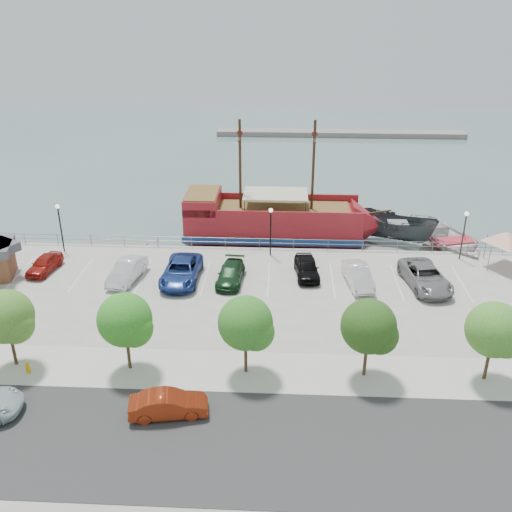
{
  "coord_description": "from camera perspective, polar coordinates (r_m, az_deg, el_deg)",
  "views": [
    {
      "loc": [
        1.02,
        -37.8,
        20.74
      ],
      "look_at": [
        -1.0,
        2.0,
        2.0
      ],
      "focal_mm": 40.0,
      "sensor_mm": 36.0,
      "label": 1
    }
  ],
  "objects": [
    {
      "name": "sidewalk",
      "position": [
        34.69,
        0.66,
        -11.5
      ],
      "size": [
        100.0,
        4.0,
        0.05
      ],
      "primitive_type": "cube",
      "color": "beige",
      "rests_on": "land_slab"
    },
    {
      "name": "tree_b",
      "position": [
        36.4,
        -23.51,
        -5.77
      ],
      "size": [
        3.3,
        3.2,
        5.0
      ],
      "color": "#473321",
      "rests_on": "sidewalk"
    },
    {
      "name": "speedboat",
      "position": [
        54.49,
        19.08,
        1.14
      ],
      "size": [
        7.39,
        8.98,
        1.62
      ],
      "primitive_type": "imported",
      "rotation": [
        0.0,
        0.0,
        0.26
      ],
      "color": "silver",
      "rests_on": "ground"
    },
    {
      "name": "lamp_post_mid",
      "position": [
        47.75,
        1.47,
        3.29
      ],
      "size": [
        0.36,
        0.36,
        4.28
      ],
      "color": "black",
      "rests_on": "land_slab"
    },
    {
      "name": "seawall_railing",
      "position": [
        49.89,
        1.48,
        1.28
      ],
      "size": [
        50.0,
        0.06,
        1.0
      ],
      "color": "slate",
      "rests_on": "land_slab"
    },
    {
      "name": "tree_d",
      "position": [
        32.81,
        -0.82,
        -6.93
      ],
      "size": [
        3.3,
        3.2,
        5.0
      ],
      "color": "#473321",
      "rests_on": "sidewalk"
    },
    {
      "name": "parked_car_a",
      "position": [
        48.9,
        -20.4,
        -0.74
      ],
      "size": [
        2.17,
        4.11,
        1.33
      ],
      "primitive_type": "imported",
      "rotation": [
        0.0,
        0.0,
        -0.16
      ],
      "color": "maroon",
      "rests_on": "land_slab"
    },
    {
      "name": "lamp_post_left",
      "position": [
        51.39,
        -19.06,
        3.49
      ],
      "size": [
        0.36,
        0.36,
        4.28
      ],
      "color": "black",
      "rests_on": "land_slab"
    },
    {
      "name": "dock_mid",
      "position": [
        52.18,
        10.48,
        0.38
      ],
      "size": [
        7.92,
        3.31,
        0.44
      ],
      "primitive_type": "cube",
      "rotation": [
        0.0,
        0.0,
        -0.15
      ],
      "color": "slate",
      "rests_on": "ground"
    },
    {
      "name": "dock_west",
      "position": [
        54.03,
        -14.23,
        0.85
      ],
      "size": [
        6.38,
        2.03,
        0.36
      ],
      "primitive_type": "cube",
      "rotation": [
        0.0,
        0.0,
        -0.04
      ],
      "color": "slate",
      "rests_on": "ground"
    },
    {
      "name": "pirate_ship",
      "position": [
        53.34,
        3.19,
        3.44
      ],
      "size": [
        19.04,
        5.38,
        11.99
      ],
      "rotation": [
        0.0,
        0.0,
        -0.0
      ],
      "color": "maroon",
      "rests_on": "ground"
    },
    {
      "name": "dock_east",
      "position": [
        54.07,
        19.64,
        0.14
      ],
      "size": [
        6.86,
        4.48,
        0.38
      ],
      "primitive_type": "cube",
      "rotation": [
        0.0,
        0.0,
        -0.42
      ],
      "color": "slate",
      "rests_on": "ground"
    },
    {
      "name": "ground",
      "position": [
        43.62,
        1.18,
        -4.72
      ],
      "size": [
        160.0,
        160.0,
        0.0
      ],
      "primitive_type": "plane",
      "color": "#4F6562"
    },
    {
      "name": "far_shore",
      "position": [
        95.64,
        8.4,
        12.03
      ],
      "size": [
        40.0,
        3.0,
        0.8
      ],
      "primitive_type": "cube",
      "color": "gray",
      "rests_on": "ground"
    },
    {
      "name": "lamp_post_right",
      "position": [
        50.04,
        20.14,
        2.75
      ],
      "size": [
        0.36,
        0.36,
        4.28
      ],
      "color": "black",
      "rests_on": "land_slab"
    },
    {
      "name": "tree_c",
      "position": [
        33.94,
        -12.77,
        -6.45
      ],
      "size": [
        3.3,
        3.2,
        5.0
      ],
      "color": "#473321",
      "rests_on": "sidewalk"
    },
    {
      "name": "tree_e",
      "position": [
        33.16,
        11.44,
        -7.12
      ],
      "size": [
        3.3,
        3.2,
        5.0
      ],
      "color": "#473321",
      "rests_on": "sidewalk"
    },
    {
      "name": "parked_car_d",
      "position": [
        44.27,
        -2.56,
        -1.81
      ],
      "size": [
        2.19,
        4.7,
        1.33
      ],
      "primitive_type": "imported",
      "rotation": [
        0.0,
        0.0,
        -0.07
      ],
      "color": "#143519",
      "rests_on": "land_slab"
    },
    {
      "name": "fire_hydrant",
      "position": [
        36.94,
        -21.86,
        -10.29
      ],
      "size": [
        0.26,
        0.26,
        0.76
      ],
      "rotation": [
        0.0,
        0.0,
        0.37
      ],
      "color": "#D09C07",
      "rests_on": "sidewalk"
    },
    {
      "name": "parked_car_f",
      "position": [
        44.48,
        10.16,
        -1.94
      ],
      "size": [
        2.26,
        4.79,
        1.52
      ],
      "primitive_type": "imported",
      "rotation": [
        0.0,
        0.0,
        0.15
      ],
      "color": "silver",
      "rests_on": "land_slab"
    },
    {
      "name": "parked_car_b",
      "position": [
        45.57,
        -12.78,
        -1.47
      ],
      "size": [
        2.45,
        4.92,
        1.55
      ],
      "primitive_type": "imported",
      "rotation": [
        0.0,
        0.0,
        -0.18
      ],
      "color": "silver",
      "rests_on": "land_slab"
    },
    {
      "name": "street_sedan",
      "position": [
        31.66,
        -8.75,
        -14.46
      ],
      "size": [
        4.38,
        2.16,
        1.38
      ],
      "primitive_type": "imported",
      "rotation": [
        0.0,
        0.0,
        1.74
      ],
      "color": "maroon",
      "rests_on": "street"
    },
    {
      "name": "parked_car_g",
      "position": [
        45.36,
        16.59,
        -2.0
      ],
      "size": [
        3.66,
        6.27,
        1.64
      ],
      "primitive_type": "imported",
      "rotation": [
        0.0,
        0.0,
        0.17
      ],
      "color": "gray",
      "rests_on": "land_slab"
    },
    {
      "name": "canopy_tent",
      "position": [
        50.07,
        23.91,
        2.17
      ],
      "size": [
        4.83,
        4.83,
        3.43
      ],
      "rotation": [
        0.0,
        0.0,
        -0.19
      ],
      "color": "slate",
      "rests_on": "land_slab"
    },
    {
      "name": "parked_car_c",
      "position": [
        44.73,
        -7.48,
        -1.5
      ],
      "size": [
        2.84,
        5.92,
        1.63
      ],
      "primitive_type": "imported",
      "rotation": [
        0.0,
        0.0,
        -0.02
      ],
      "color": "navy",
      "rests_on": "land_slab"
    },
    {
      "name": "patrol_boat",
      "position": [
        54.47,
        13.92,
        2.53
      ],
      "size": [
        7.85,
        6.1,
        2.88
      ],
      "primitive_type": "imported",
      "rotation": [
        0.0,
        0.0,
        1.06
      ],
      "color": "#394043",
      "rests_on": "ground"
    },
    {
      "name": "parked_car_e",
      "position": [
        45.26,
        5.09,
        -1.14
      ],
      "size": [
        2.18,
        4.53,
        1.49
      ],
      "primitive_type": "imported",
      "rotation": [
        0.0,
        0.0,
        0.1
      ],
      "color": "black",
      "rests_on": "land_slab"
    },
    {
      "name": "street",
      "position": [
        30.1,
        0.18,
        -18.35
      ],
      "size": [
        100.0,
        8.0,
        0.04
      ],
      "primitive_type": "cube",
      "color": "#323232",
      "rests_on": "land_slab"
    },
    {
      "name": "tree_f",
      "position": [
        34.93,
        22.95,
        -7.01
      ],
      "size": [
        3.3,
        3.2,
        5.0
      ],
      "color": "#473321",
      "rests_on": "sidewalk"
    }
  ]
}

